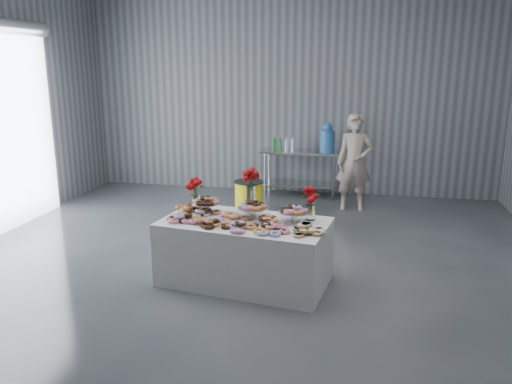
# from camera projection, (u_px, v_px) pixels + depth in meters

# --- Properties ---
(ground) EXTENTS (9.00, 9.00, 0.00)m
(ground) POSITION_uv_depth(u_px,v_px,m) (238.00, 281.00, 5.93)
(ground) COLOR #37393E
(ground) RESTS_ON ground
(room_walls) EXTENTS (8.04, 9.04, 4.02)m
(room_walls) POSITION_uv_depth(u_px,v_px,m) (212.00, 51.00, 5.39)
(room_walls) COLOR slate
(room_walls) RESTS_ON ground
(display_table) EXTENTS (2.03, 1.27, 0.75)m
(display_table) POSITION_uv_depth(u_px,v_px,m) (245.00, 252.00, 5.83)
(display_table) COLOR white
(display_table) RESTS_ON ground
(prep_table) EXTENTS (1.50, 0.60, 0.90)m
(prep_table) POSITION_uv_depth(u_px,v_px,m) (300.00, 165.00, 9.62)
(prep_table) COLOR silver
(prep_table) RESTS_ON ground
(donut_mounds) EXTENTS (1.90, 1.06, 0.09)m
(donut_mounds) POSITION_uv_depth(u_px,v_px,m) (244.00, 219.00, 5.68)
(donut_mounds) COLOR #CE7F4B
(donut_mounds) RESTS_ON display_table
(cake_stand_left) EXTENTS (0.36, 0.36, 0.17)m
(cake_stand_left) POSITION_uv_depth(u_px,v_px,m) (207.00, 202.00, 6.02)
(cake_stand_left) COLOR silver
(cake_stand_left) RESTS_ON display_table
(cake_stand_mid) EXTENTS (0.36, 0.36, 0.17)m
(cake_stand_mid) POSITION_uv_depth(u_px,v_px,m) (253.00, 206.00, 5.82)
(cake_stand_mid) COLOR silver
(cake_stand_mid) RESTS_ON display_table
(cake_stand_right) EXTENTS (0.36, 0.36, 0.17)m
(cake_stand_right) POSITION_uv_depth(u_px,v_px,m) (294.00, 211.00, 5.66)
(cake_stand_right) COLOR silver
(cake_stand_right) RESTS_ON display_table
(danish_pile) EXTENTS (0.48, 0.48, 0.11)m
(danish_pile) POSITION_uv_depth(u_px,v_px,m) (305.00, 227.00, 5.34)
(danish_pile) COLOR white
(danish_pile) RESTS_ON display_table
(bouquet_left) EXTENTS (0.26, 0.26, 0.42)m
(bouquet_left) POSITION_uv_depth(u_px,v_px,m) (195.00, 186.00, 6.14)
(bouquet_left) COLOR white
(bouquet_left) RESTS_ON display_table
(bouquet_right) EXTENTS (0.26, 0.26, 0.42)m
(bouquet_right) POSITION_uv_depth(u_px,v_px,m) (311.00, 195.00, 5.71)
(bouquet_right) COLOR white
(bouquet_right) RESTS_ON display_table
(bouquet_center) EXTENTS (0.26, 0.26, 0.57)m
(bouquet_center) POSITION_uv_depth(u_px,v_px,m) (251.00, 182.00, 5.98)
(bouquet_center) COLOR silver
(bouquet_center) RESTS_ON display_table
(water_jug) EXTENTS (0.28, 0.28, 0.55)m
(water_jug) POSITION_uv_depth(u_px,v_px,m) (327.00, 138.00, 9.39)
(water_jug) COLOR #3D84D1
(water_jug) RESTS_ON prep_table
(drink_bottles) EXTENTS (0.54, 0.08, 0.27)m
(drink_bottles) POSITION_uv_depth(u_px,v_px,m) (283.00, 144.00, 9.48)
(drink_bottles) COLOR #268C33
(drink_bottles) RESTS_ON prep_table
(person) EXTENTS (0.65, 0.45, 1.69)m
(person) POSITION_uv_depth(u_px,v_px,m) (355.00, 162.00, 8.68)
(person) COLOR #CC8C93
(person) RESTS_ON ground
(trash_barrel) EXTENTS (0.49, 0.49, 0.64)m
(trash_barrel) POSITION_uv_depth(u_px,v_px,m) (249.00, 200.00, 8.29)
(trash_barrel) COLOR #FEF015
(trash_barrel) RESTS_ON ground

